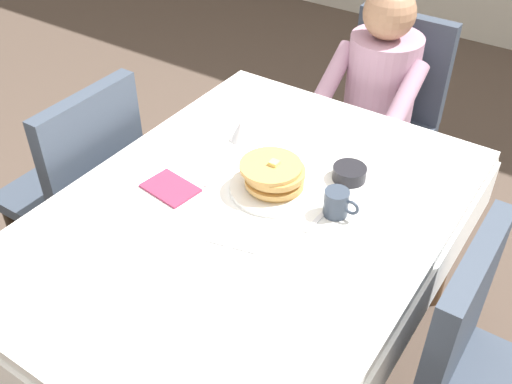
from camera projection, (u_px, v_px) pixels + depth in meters
name	position (u px, v px, depth m)	size (l,w,h in m)	color
ground_plane	(249.00, 358.00, 2.27)	(14.00, 14.00, 0.00)	brown
dining_table_main	(248.00, 233.00, 1.86)	(1.12, 1.52, 0.74)	white
chair_diner	(387.00, 106.00, 2.71)	(0.44, 0.45, 0.93)	#384251
diner_person	(377.00, 93.00, 2.52)	(0.40, 0.43, 1.12)	#B2849E
chair_right_side	(483.00, 373.00, 1.60)	(0.45, 0.44, 0.93)	#384251
chair_left_side	(82.00, 180.00, 2.27)	(0.45, 0.44, 0.93)	#384251
plate_breakfast	(274.00, 188.00, 1.88)	(0.28, 0.28, 0.02)	white
breakfast_stack	(274.00, 175.00, 1.85)	(0.20, 0.20, 0.09)	tan
cup_coffee	(337.00, 203.00, 1.77)	(0.11, 0.08, 0.08)	#333D4C
bowl_butter	(349.00, 173.00, 1.92)	(0.11, 0.11, 0.04)	black
syrup_pitcher	(241.00, 131.00, 2.09)	(0.08, 0.08, 0.07)	silver
fork_left_of_plate	(222.00, 172.00, 1.96)	(0.18, 0.01, 0.01)	silver
knife_right_of_plate	(323.00, 214.00, 1.79)	(0.20, 0.01, 0.01)	silver
spoon_near_edge	(232.00, 246.00, 1.68)	(0.15, 0.01, 0.01)	silver
napkin_folded	(170.00, 188.00, 1.89)	(0.17, 0.12, 0.01)	#8C2D4C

